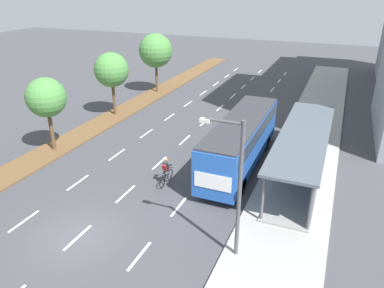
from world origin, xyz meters
The scene contains 13 objects.
ground_plane centered at (0.00, 0.00, 0.00)m, with size 140.00×140.00×0.00m, color #424247.
median_strip centered at (-8.30, 20.00, 0.06)m, with size 2.60×52.00×0.12m, color brown.
sidewalk_right centered at (9.25, 20.00, 0.07)m, with size 4.50×52.00×0.15m, color #9E9E99.
lane_divider_left centered at (-3.50, 17.61, 0.00)m, with size 0.14×46.22×0.01m.
lane_divider_center centered at (0.00, 17.61, 0.00)m, with size 0.14×46.22×0.01m.
lane_divider_right centered at (3.50, 17.61, 0.00)m, with size 0.14×46.22×0.01m.
bus_shelter centered at (9.53, 10.61, 1.87)m, with size 2.90×12.73×2.86m.
bus centered at (5.25, 10.60, 2.07)m, with size 2.54×11.29×3.37m.
cyclist centered at (1.70, 6.42, 0.79)m, with size 0.46×1.82×1.71m.
median_tree_second centered at (-8.19, 7.60, 4.11)m, with size 2.82×2.82×5.42m.
median_tree_third centered at (-8.47, 16.12, 4.30)m, with size 3.12×3.12×5.77m.
median_tree_fourth centered at (-8.45, 24.63, 4.69)m, with size 3.67×3.67×6.41m.
streetlight centered at (7.42, 1.68, 3.89)m, with size 1.91×0.24×6.50m.
Camera 1 is at (10.87, -11.44, 11.58)m, focal length 34.30 mm.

